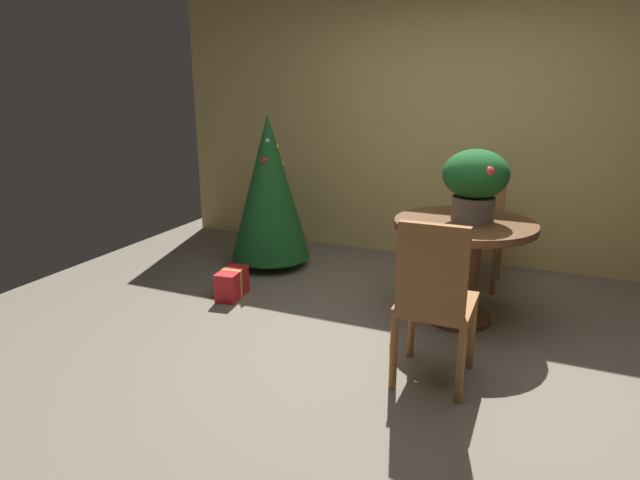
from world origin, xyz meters
TOP-DOWN VIEW (x-y plane):
  - ground_plane at (0.00, 0.00)m, footprint 6.60×6.60m
  - back_wall_panel at (0.00, 2.20)m, footprint 6.00×0.10m
  - round_dining_table at (0.28, 0.73)m, footprint 0.99×0.99m
  - flower_vase at (0.33, 0.77)m, footprint 0.46×0.46m
  - wooden_chair_far at (0.28, 1.62)m, footprint 0.40×0.44m
  - wooden_chair_near at (0.28, -0.25)m, footprint 0.42×0.45m
  - holiday_tree at (-1.58, 1.27)m, footprint 0.75×0.75m
  - gift_box_red at (-1.49, 0.43)m, footprint 0.21×0.34m

SIDE VIEW (x-z plane):
  - ground_plane at x=0.00m, z-range 0.00..0.00m
  - gift_box_red at x=-1.49m, z-range 0.00..0.24m
  - round_dining_table at x=0.28m, z-range 0.14..0.89m
  - wooden_chair_far at x=0.28m, z-range 0.06..0.97m
  - wooden_chair_near at x=0.28m, z-range 0.05..1.05m
  - holiday_tree at x=-1.58m, z-range 0.05..1.47m
  - flower_vase at x=0.33m, z-range 0.79..1.29m
  - back_wall_panel at x=0.00m, z-range 0.00..2.60m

